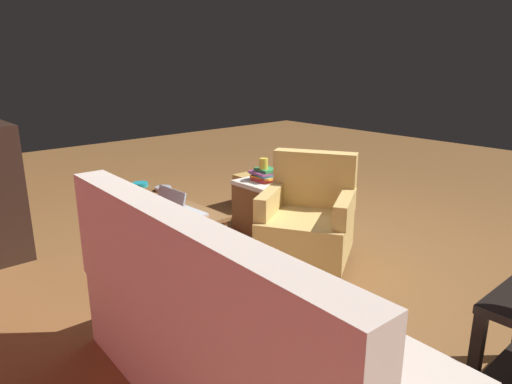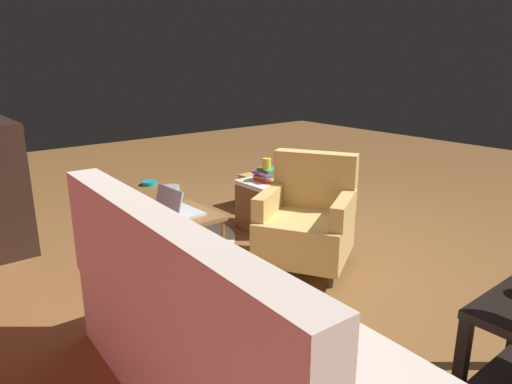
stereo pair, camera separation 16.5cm
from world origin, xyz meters
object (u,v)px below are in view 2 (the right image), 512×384
(book_stack_hamper, at_px, (267,175))
(pet_bowl_teal, at_px, (149,183))
(laptop_desk, at_px, (182,220))
(wicker_hamper, at_px, (267,205))
(pet_bowl_steel, at_px, (172,187))
(laptop, at_px, (177,208))
(couch, at_px, (223,340))
(yellow_mug, at_px, (266,164))
(armchair, at_px, (307,221))
(ottoman, at_px, (264,179))

(book_stack_hamper, bearing_deg, pet_bowl_teal, 3.62)
(laptop_desk, relative_size, wicker_hamper, 1.17)
(laptop_desk, bearing_deg, pet_bowl_teal, -21.10)
(pet_bowl_steel, bearing_deg, laptop, 152.08)
(pet_bowl_steel, xyz_separation_m, pet_bowl_teal, (0.37, 0.12, 0.00))
(couch, height_order, pet_bowl_teal, couch)
(yellow_mug, bearing_deg, wicker_hamper, -64.91)
(laptop_desk, bearing_deg, laptop, 92.18)
(laptop_desk, height_order, pet_bowl_steel, laptop_desk)
(armchair, relative_size, wicker_hamper, 1.91)
(couch, distance_m, laptop_desk, 1.45)
(couch, bearing_deg, laptop_desk, -23.52)
(laptop, relative_size, pet_bowl_teal, 1.65)
(armchair, distance_m, book_stack_hamper, 0.86)
(laptop_desk, distance_m, ottoman, 1.77)
(ottoman, distance_m, pet_bowl_steel, 1.37)
(ottoman, bearing_deg, pet_bowl_steel, 19.39)
(couch, distance_m, pet_bowl_teal, 4.15)
(ottoman, height_order, pet_bowl_teal, ottoman)
(armchair, bearing_deg, pet_bowl_steel, -5.71)
(yellow_mug, relative_size, pet_bowl_teal, 0.50)
(wicker_hamper, distance_m, book_stack_hamper, 0.30)
(laptop_desk, distance_m, wicker_hamper, 1.16)
(couch, relative_size, book_stack_hamper, 6.83)
(wicker_hamper, bearing_deg, pet_bowl_teal, 3.61)
(laptop, height_order, ottoman, laptop)
(laptop_desk, bearing_deg, ottoman, -60.34)
(armchair, bearing_deg, ottoman, -27.42)
(wicker_hamper, height_order, yellow_mug, yellow_mug)
(book_stack_hamper, bearing_deg, laptop, 105.32)
(laptop, xyz_separation_m, pet_bowl_steel, (2.14, -1.13, -0.50))
(couch, xyz_separation_m, yellow_mug, (1.63, -1.66, 0.32))
(armchair, xyz_separation_m, yellow_mug, (0.79, -0.25, 0.29))
(yellow_mug, bearing_deg, laptop_desk, 105.55)
(wicker_hamper, height_order, pet_bowl_steel, wicker_hamper)
(wicker_hamper, distance_m, ottoman, 0.71)
(couch, relative_size, armchair, 2.11)
(wicker_hamper, height_order, book_stack_hamper, book_stack_hamper)
(laptop, xyz_separation_m, yellow_mug, (0.30, -1.12, 0.12))
(laptop, relative_size, wicker_hamper, 0.69)
(laptop, height_order, pet_bowl_steel, laptop)
(book_stack_hamper, xyz_separation_m, pet_bowl_teal, (2.19, 0.14, -0.51))
(book_stack_hamper, height_order, ottoman, book_stack_hamper)
(yellow_mug, bearing_deg, ottoman, -38.35)
(ottoman, height_order, pet_bowl_steel, ottoman)
(laptop, xyz_separation_m, pet_bowl_teal, (2.51, -1.01, -0.50))
(laptop_desk, bearing_deg, pet_bowl_steel, -27.06)
(armchair, xyz_separation_m, pet_bowl_steel, (2.62, -0.26, -0.34))
(armchair, distance_m, pet_bowl_steel, 2.66)
(laptop, height_order, yellow_mug, yellow_mug)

